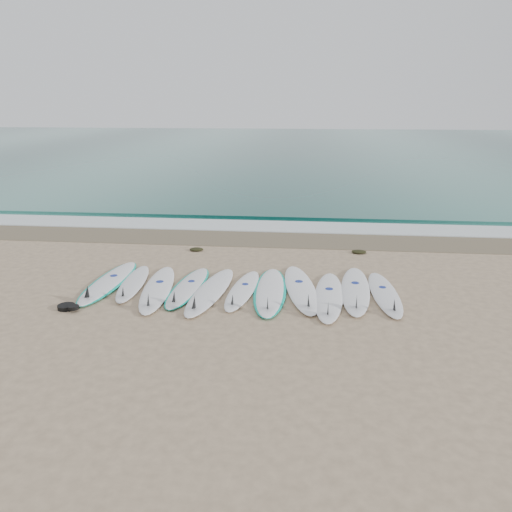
# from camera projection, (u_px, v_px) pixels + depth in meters

# --- Properties ---
(ground) EXTENTS (120.00, 120.00, 0.00)m
(ground) POSITION_uv_depth(u_px,v_px,m) (242.00, 291.00, 10.37)
(ground) COLOR tan
(ocean) EXTENTS (120.00, 55.00, 0.03)m
(ocean) POSITION_uv_depth(u_px,v_px,m) (292.00, 147.00, 41.21)
(ocean) COLOR #206258
(ocean) RESTS_ON ground
(wet_sand_band) EXTENTS (120.00, 1.80, 0.01)m
(wet_sand_band) POSITION_uv_depth(u_px,v_px,m) (260.00, 238.00, 14.26)
(wet_sand_band) COLOR brown
(wet_sand_band) RESTS_ON ground
(foam_band) EXTENTS (120.00, 1.40, 0.04)m
(foam_band) POSITION_uv_depth(u_px,v_px,m) (264.00, 226.00, 15.58)
(foam_band) COLOR silver
(foam_band) RESTS_ON ground
(wave_crest) EXTENTS (120.00, 1.00, 0.10)m
(wave_crest) POSITION_uv_depth(u_px,v_px,m) (268.00, 215.00, 17.00)
(wave_crest) COLOR #206258
(wave_crest) RESTS_ON ground
(surfboard_0) EXTENTS (0.75, 2.78, 0.35)m
(surfboard_0) POSITION_uv_depth(u_px,v_px,m) (108.00, 282.00, 10.72)
(surfboard_0) COLOR white
(surfboard_0) RESTS_ON ground
(surfboard_1) EXTENTS (0.72, 2.34, 0.29)m
(surfboard_1) POSITION_uv_depth(u_px,v_px,m) (132.00, 283.00, 10.64)
(surfboard_1) COLOR silver
(surfboard_1) RESTS_ON ground
(surfboard_2) EXTENTS (0.91, 2.83, 0.36)m
(surfboard_2) POSITION_uv_depth(u_px,v_px,m) (157.00, 289.00, 10.31)
(surfboard_2) COLOR white
(surfboard_2) RESTS_ON ground
(surfboard_3) EXTENTS (0.77, 2.52, 0.32)m
(surfboard_3) POSITION_uv_depth(u_px,v_px,m) (188.00, 287.00, 10.44)
(surfboard_3) COLOR silver
(surfboard_3) RESTS_ON ground
(surfboard_4) EXTENTS (0.89, 2.84, 0.36)m
(surfboard_4) POSITION_uv_depth(u_px,v_px,m) (210.00, 292.00, 10.17)
(surfboard_4) COLOR white
(surfboard_4) RESTS_ON ground
(surfboard_5) EXTENTS (0.73, 2.41, 0.30)m
(surfboard_5) POSITION_uv_depth(u_px,v_px,m) (242.00, 290.00, 10.26)
(surfboard_5) COLOR white
(surfboard_5) RESTS_ON ground
(surfboard_6) EXTENTS (0.74, 2.80, 0.35)m
(surfboard_6) POSITION_uv_depth(u_px,v_px,m) (270.00, 291.00, 10.21)
(surfboard_6) COLOR white
(surfboard_6) RESTS_ON ground
(surfboard_7) EXTENTS (1.02, 2.92, 0.37)m
(surfboard_7) POSITION_uv_depth(u_px,v_px,m) (301.00, 289.00, 10.30)
(surfboard_7) COLOR white
(surfboard_7) RESTS_ON ground
(surfboard_8) EXTENTS (0.72, 2.76, 0.35)m
(surfboard_8) POSITION_uv_depth(u_px,v_px,m) (329.00, 296.00, 9.92)
(surfboard_8) COLOR white
(surfboard_8) RESTS_ON ground
(surfboard_9) EXTENTS (0.79, 2.86, 0.36)m
(surfboard_9) POSITION_uv_depth(u_px,v_px,m) (355.00, 290.00, 10.23)
(surfboard_9) COLOR white
(surfboard_9) RESTS_ON ground
(surfboard_10) EXTENTS (0.63, 2.55, 0.32)m
(surfboard_10) POSITION_uv_depth(u_px,v_px,m) (385.00, 294.00, 10.04)
(surfboard_10) COLOR white
(surfboard_10) RESTS_ON ground
(seaweed_near) EXTENTS (0.37, 0.28, 0.07)m
(seaweed_near) POSITION_uv_depth(u_px,v_px,m) (196.00, 249.00, 13.13)
(seaweed_near) COLOR black
(seaweed_near) RESTS_ON ground
(seaweed_far) EXTENTS (0.38, 0.30, 0.07)m
(seaweed_far) POSITION_uv_depth(u_px,v_px,m) (359.00, 252.00, 12.91)
(seaweed_far) COLOR black
(seaweed_far) RESTS_ON ground
(leash_coil) EXTENTS (0.46, 0.36, 0.11)m
(leash_coil) POSITION_uv_depth(u_px,v_px,m) (68.00, 307.00, 9.44)
(leash_coil) COLOR black
(leash_coil) RESTS_ON ground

